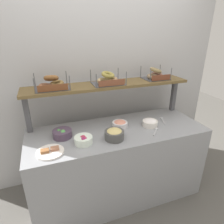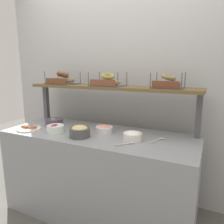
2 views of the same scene
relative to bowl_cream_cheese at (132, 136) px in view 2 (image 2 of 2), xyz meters
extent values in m
plane|color=#595651|center=(-0.36, 0.04, -0.89)|extent=(8.00, 8.00, 0.00)
cube|color=#AFB0B1|center=(-0.36, 0.59, 0.31)|extent=(3.04, 0.06, 2.40)
cube|color=gray|center=(-0.36, 0.04, -0.46)|extent=(1.84, 0.70, 0.85)
cube|color=#4C4C51|center=(-1.22, 0.31, 0.16)|extent=(0.05, 0.05, 0.40)
cube|color=#4C4C51|center=(0.50, 0.31, 0.16)|extent=(0.05, 0.05, 0.40)
cube|color=brown|center=(-0.36, 0.31, 0.38)|extent=(1.80, 0.32, 0.03)
cylinder|color=white|center=(0.00, 0.00, -0.01)|extent=(0.16, 0.16, 0.06)
ellipsoid|color=white|center=(0.00, 0.00, 0.02)|extent=(0.13, 0.13, 0.04)
cylinder|color=#4F3D52|center=(-0.92, 0.08, 0.00)|extent=(0.18, 0.18, 0.07)
sphere|color=#54A853|center=(-0.91, 0.05, 0.02)|extent=(0.05, 0.05, 0.05)
sphere|color=#689842|center=(-0.91, 0.07, 0.02)|extent=(0.04, 0.04, 0.04)
sphere|color=#5F8955|center=(-0.92, 0.07, 0.02)|extent=(0.04, 0.04, 0.04)
sphere|color=#479744|center=(-0.95, 0.09, 0.02)|extent=(0.04, 0.04, 0.04)
cylinder|color=#4A4A48|center=(-0.46, -0.12, 0.00)|extent=(0.19, 0.19, 0.08)
ellipsoid|color=#D6BF74|center=(-0.46, -0.12, 0.04)|extent=(0.15, 0.15, 0.06)
cylinder|color=white|center=(-0.75, -0.10, 0.00)|extent=(0.17, 0.17, 0.07)
sphere|color=#A82D53|center=(-0.74, -0.13, 0.02)|extent=(0.04, 0.04, 0.04)
sphere|color=#982158|center=(-0.76, -0.14, 0.02)|extent=(0.04, 0.04, 0.04)
sphere|color=#A9304F|center=(-0.76, -0.09, 0.02)|extent=(0.03, 0.03, 0.03)
sphere|color=#A8304A|center=(-0.75, -0.10, 0.02)|extent=(0.05, 0.05, 0.05)
cylinder|color=white|center=(-0.32, 0.08, -0.01)|extent=(0.16, 0.16, 0.06)
ellipsoid|color=#EE957B|center=(-0.32, 0.08, 0.02)|extent=(0.13, 0.13, 0.04)
cylinder|color=white|center=(-1.05, -0.15, -0.03)|extent=(0.23, 0.23, 0.01)
cube|color=brown|center=(-1.09, -0.15, -0.01)|extent=(0.07, 0.05, 0.02)
cube|color=#A26A4E|center=(-1.01, -0.14, -0.01)|extent=(0.07, 0.05, 0.02)
cube|color=#B7B7BC|center=(-0.03, -0.16, -0.03)|extent=(0.10, 0.11, 0.01)
ellipsoid|color=#B7B7BC|center=(0.03, -0.09, -0.03)|extent=(0.04, 0.03, 0.01)
cube|color=#B7B7BC|center=(0.19, 0.04, -0.03)|extent=(0.06, 0.14, 0.01)
ellipsoid|color=#B7B7BC|center=(0.22, 0.12, -0.03)|extent=(0.04, 0.03, 0.01)
cube|color=#4C4C51|center=(-0.95, 0.30, 0.40)|extent=(0.32, 0.24, 0.01)
cylinder|color=#4C4C51|center=(-1.11, 0.19, 0.46)|extent=(0.01, 0.01, 0.14)
cylinder|color=#4C4C51|center=(-0.79, 0.19, 0.46)|extent=(0.01, 0.01, 0.14)
cylinder|color=#4C4C51|center=(-1.11, 0.42, 0.46)|extent=(0.01, 0.01, 0.14)
cylinder|color=#4C4C51|center=(-0.79, 0.42, 0.46)|extent=(0.01, 0.01, 0.14)
cube|color=brown|center=(-0.95, 0.18, 0.43)|extent=(0.27, 0.01, 0.06)
torus|color=brown|center=(-1.01, 0.27, 0.43)|extent=(0.16, 0.16, 0.05)
torus|color=olive|center=(-0.90, 0.34, 0.43)|extent=(0.20, 0.20, 0.06)
torus|color=brown|center=(-0.95, 0.30, 0.50)|extent=(0.16, 0.16, 0.09)
cube|color=#4C4C51|center=(-0.38, 0.29, 0.40)|extent=(0.33, 0.24, 0.01)
cylinder|color=#4C4C51|center=(-0.54, 0.17, 0.46)|extent=(0.01, 0.01, 0.14)
cylinder|color=#4C4C51|center=(-0.22, 0.17, 0.46)|extent=(0.01, 0.01, 0.14)
cylinder|color=#4C4C51|center=(-0.54, 0.40, 0.46)|extent=(0.01, 0.01, 0.14)
cylinder|color=#4C4C51|center=(-0.22, 0.40, 0.46)|extent=(0.01, 0.01, 0.14)
cube|color=brown|center=(-0.38, 0.17, 0.43)|extent=(0.28, 0.01, 0.06)
torus|color=#A08859|center=(-0.44, 0.26, 0.43)|extent=(0.17, 0.17, 0.06)
torus|color=tan|center=(-0.33, 0.33, 0.43)|extent=(0.19, 0.19, 0.05)
torus|color=olive|center=(-0.38, 0.29, 0.49)|extent=(0.20, 0.20, 0.08)
cube|color=#4C4C51|center=(0.22, 0.32, 0.40)|extent=(0.28, 0.24, 0.01)
cylinder|color=#4C4C51|center=(0.08, 0.21, 0.46)|extent=(0.01, 0.01, 0.14)
cylinder|color=#4C4C51|center=(0.35, 0.21, 0.46)|extent=(0.01, 0.01, 0.14)
cylinder|color=#4C4C51|center=(0.08, 0.44, 0.46)|extent=(0.01, 0.01, 0.14)
cylinder|color=#4C4C51|center=(0.35, 0.44, 0.46)|extent=(0.01, 0.01, 0.14)
cube|color=brown|center=(0.22, 0.20, 0.43)|extent=(0.24, 0.01, 0.06)
torus|color=#816C4F|center=(0.17, 0.29, 0.43)|extent=(0.20, 0.20, 0.06)
torus|color=#895B4A|center=(0.26, 0.36, 0.43)|extent=(0.15, 0.16, 0.06)
torus|color=olive|center=(0.22, 0.32, 0.49)|extent=(0.18, 0.17, 0.08)
camera|label=1|loc=(-1.02, -1.63, 0.92)|focal=31.06mm
camera|label=2|loc=(0.60, -1.68, 0.58)|focal=34.48mm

